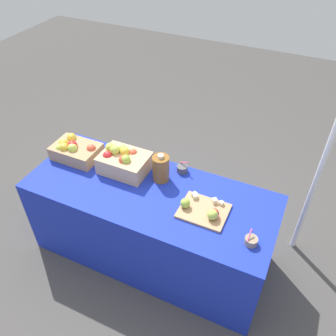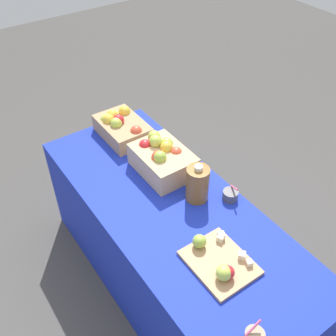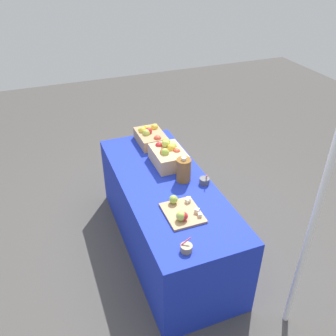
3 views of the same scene
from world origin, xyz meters
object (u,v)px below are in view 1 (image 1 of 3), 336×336
at_px(tent_pole, 331,142).
at_px(apple_crate_left, 75,150).
at_px(cutting_board_front, 204,210).
at_px(sample_bowl_mid, 251,241).
at_px(apple_crate_middle, 124,161).
at_px(sample_bowl_near, 182,169).
at_px(cider_jug, 161,168).

bearing_deg(tent_pole, apple_crate_left, -165.26).
distance_m(cutting_board_front, sample_bowl_mid, 0.38).
relative_size(apple_crate_middle, cutting_board_front, 1.12).
distance_m(apple_crate_left, tent_pole, 1.94).
bearing_deg(tent_pole, sample_bowl_near, -163.75).
xyz_separation_m(sample_bowl_mid, cider_jug, (-0.79, 0.31, 0.08)).
height_order(apple_crate_left, sample_bowl_mid, apple_crate_left).
height_order(apple_crate_middle, sample_bowl_near, apple_crate_middle).
height_order(cutting_board_front, cider_jug, cider_jug).
height_order(apple_crate_left, sample_bowl_near, apple_crate_left).
distance_m(cutting_board_front, cider_jug, 0.47).
xyz_separation_m(apple_crate_middle, sample_bowl_near, (0.43, 0.17, -0.06)).
height_order(apple_crate_middle, cider_jug, cider_jug).
bearing_deg(sample_bowl_near, cider_jug, -127.47).
distance_m(apple_crate_middle, cutting_board_front, 0.76).
relative_size(cider_jug, tent_pole, 0.10).
bearing_deg(sample_bowl_mid, apple_crate_left, 170.37).
relative_size(cutting_board_front, cider_jug, 1.42).
relative_size(apple_crate_left, tent_pole, 0.17).
height_order(sample_bowl_mid, cider_jug, cider_jug).
relative_size(apple_crate_middle, sample_bowl_near, 3.37).
distance_m(cider_jug, tent_pole, 1.21).
distance_m(sample_bowl_near, tent_pole, 1.08).
distance_m(apple_crate_left, cider_jug, 0.76).
distance_m(apple_crate_middle, tent_pole, 1.50).
height_order(cutting_board_front, tent_pole, tent_pole).
bearing_deg(cider_jug, sample_bowl_mid, -21.77).
distance_m(sample_bowl_near, cider_jug, 0.20).
xyz_separation_m(cutting_board_front, cider_jug, (-0.42, 0.19, 0.08)).
height_order(cutting_board_front, sample_bowl_mid, sample_bowl_mid).
xyz_separation_m(cutting_board_front, sample_bowl_near, (-0.31, 0.34, 0.00)).
height_order(apple_crate_middle, sample_bowl_mid, apple_crate_middle).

